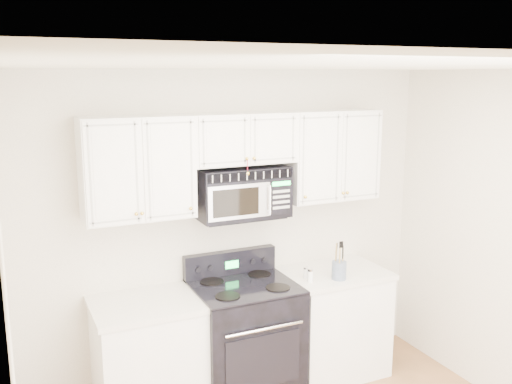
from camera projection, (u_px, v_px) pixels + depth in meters
room at (354, 305)px, 3.17m from camera, size 3.51×3.51×2.61m
base_cabinet_left at (152, 363)px, 4.30m from camera, size 0.86×0.65×0.92m
base_cabinet_right at (333, 325)px, 4.96m from camera, size 0.86×0.65×0.92m
range at (244, 338)px, 4.58m from camera, size 0.80×0.72×1.13m
upper_cabinets at (241, 156)px, 4.46m from camera, size 2.44×0.37×0.75m
microwave at (242, 192)px, 4.50m from camera, size 0.72×0.41×0.40m
utensil_crock at (339, 269)px, 4.64m from camera, size 0.12×0.12×0.32m
shaker_salt at (310, 275)px, 4.58m from camera, size 0.05×0.05×0.11m
shaker_pepper at (306, 272)px, 4.67m from camera, size 0.04×0.04×0.09m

